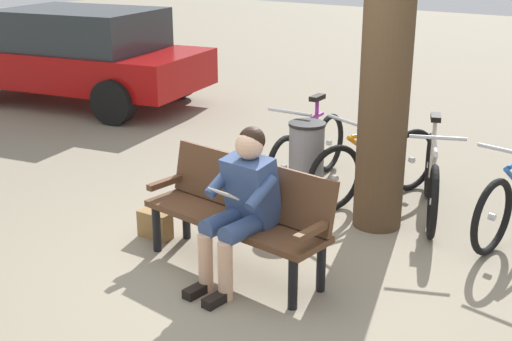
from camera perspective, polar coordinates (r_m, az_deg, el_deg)
name	(u,v)px	position (r m, az deg, el deg)	size (l,w,h in m)	color
ground_plane	(234,280)	(5.28, -1.87, -9.22)	(40.00, 40.00, 0.00)	gray
bench	(240,208)	(5.28, -1.32, -3.14)	(1.64, 0.62, 0.87)	#51331E
person_reading	(242,200)	(5.01, -1.19, -2.48)	(0.52, 0.79, 1.20)	#334772
handbag	(155,225)	(6.01, -8.51, -4.53)	(0.30, 0.14, 0.24)	olive
tree_trunk	(388,34)	(5.87, 11.10, 11.25)	(0.44, 0.44, 3.48)	#4C3823
litter_bin	(306,164)	(6.58, 4.26, 0.56)	(0.36, 0.36, 0.84)	slate
bicycle_green	(431,179)	(6.54, 14.58, -0.70)	(0.75, 1.57, 0.94)	black
bicycle_purple	(375,166)	(6.79, 10.01, 0.38)	(0.71, 1.59, 0.94)	black
bicycle_orange	(308,152)	(7.15, 4.40, 1.58)	(0.48, 1.68, 0.94)	black
parked_car	(76,54)	(11.10, -14.97, 9.49)	(4.48, 2.67, 1.47)	#A50C0C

